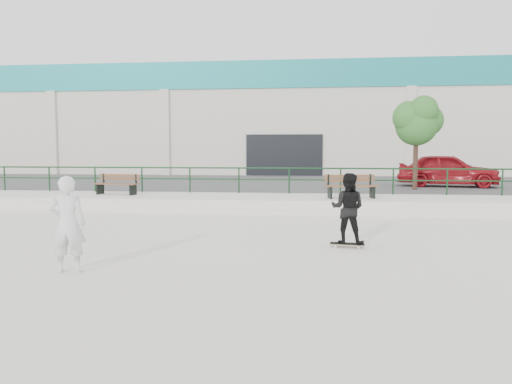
# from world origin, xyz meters

# --- Properties ---
(ground) EXTENTS (120.00, 120.00, 0.00)m
(ground) POSITION_xyz_m (0.00, 0.00, 0.00)
(ground) COLOR white
(ground) RESTS_ON ground
(ledge) EXTENTS (30.00, 3.00, 0.50)m
(ledge) POSITION_xyz_m (0.00, 9.50, 0.25)
(ledge) COLOR #BBB9AB
(ledge) RESTS_ON ground
(parking_strip) EXTENTS (60.00, 14.00, 0.50)m
(parking_strip) POSITION_xyz_m (0.00, 18.00, 0.25)
(parking_strip) COLOR #3F3F3F
(parking_strip) RESTS_ON ground
(railing) EXTENTS (28.00, 0.06, 1.03)m
(railing) POSITION_xyz_m (-0.00, 10.80, 1.24)
(railing) COLOR #14371B
(railing) RESTS_ON ledge
(commercial_building) EXTENTS (44.20, 16.33, 8.00)m
(commercial_building) POSITION_xyz_m (-0.00, 31.99, 4.58)
(commercial_building) COLOR beige
(commercial_building) RESTS_ON ground
(bench_left) EXTENTS (1.78, 0.78, 0.79)m
(bench_left) POSITION_xyz_m (-5.58, 9.64, 0.89)
(bench_left) COLOR brown
(bench_left) RESTS_ON ledge
(bench_right) EXTENTS (1.91, 0.87, 0.85)m
(bench_right) POSITION_xyz_m (3.28, 9.22, 0.92)
(bench_right) COLOR brown
(bench_right) RESTS_ON ledge
(tree) EXTENTS (2.24, 1.99, 3.99)m
(tree) POSITION_xyz_m (6.34, 13.38, 3.49)
(tree) COLOR #472E23
(tree) RESTS_ON parking_strip
(red_car) EXTENTS (4.78, 2.56, 1.54)m
(red_car) POSITION_xyz_m (8.17, 15.35, 1.27)
(red_car) COLOR maroon
(red_car) RESTS_ON parking_strip
(skateboard) EXTENTS (0.80, 0.28, 0.09)m
(skateboard) POSITION_xyz_m (2.75, 2.70, 0.07)
(skateboard) COLOR black
(skateboard) RESTS_ON ground
(standing_skater) EXTENTS (0.91, 0.78, 1.62)m
(standing_skater) POSITION_xyz_m (2.75, 2.70, 0.90)
(standing_skater) COLOR black
(standing_skater) RESTS_ON skateboard
(seated_skater) EXTENTS (0.73, 0.56, 1.78)m
(seated_skater) POSITION_xyz_m (-2.47, -0.27, 0.89)
(seated_skater) COLOR silver
(seated_skater) RESTS_ON ground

